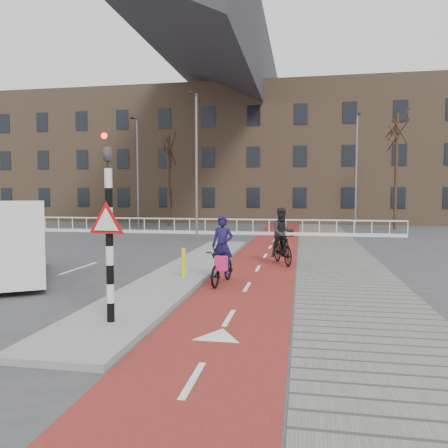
# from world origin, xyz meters

# --- Properties ---
(ground) EXTENTS (120.00, 120.00, 0.00)m
(ground) POSITION_xyz_m (0.00, 0.00, 0.00)
(ground) COLOR #38383A
(ground) RESTS_ON ground
(bike_lane) EXTENTS (2.50, 60.00, 0.01)m
(bike_lane) POSITION_xyz_m (1.50, 10.00, 0.01)
(bike_lane) COLOR maroon
(bike_lane) RESTS_ON ground
(sidewalk) EXTENTS (3.00, 60.00, 0.01)m
(sidewalk) POSITION_xyz_m (4.30, 10.00, 0.01)
(sidewalk) COLOR slate
(sidewalk) RESTS_ON ground
(curb_island) EXTENTS (1.80, 16.00, 0.12)m
(curb_island) POSITION_xyz_m (-0.70, 4.00, 0.06)
(curb_island) COLOR gray
(curb_island) RESTS_ON ground
(traffic_signal) EXTENTS (0.80, 0.80, 3.68)m
(traffic_signal) POSITION_xyz_m (-0.60, -2.02, 1.99)
(traffic_signal) COLOR black
(traffic_signal) RESTS_ON curb_island
(bollard) EXTENTS (0.12, 0.12, 0.83)m
(bollard) POSITION_xyz_m (-0.43, 2.56, 0.54)
(bollard) COLOR yellow
(bollard) RESTS_ON curb_island
(cyclist_near) EXTENTS (0.85, 1.89, 1.91)m
(cyclist_near) POSITION_xyz_m (0.77, 2.27, 0.65)
(cyclist_near) COLOR black
(cyclist_near) RESTS_ON bike_lane
(cyclist_far) EXTENTS (1.18, 1.96, 2.03)m
(cyclist_far) POSITION_xyz_m (2.28, 5.98, 0.85)
(cyclist_far) COLOR black
(cyclist_far) RESTS_ON bike_lane
(van) EXTENTS (4.65, 5.66, 2.29)m
(van) POSITION_xyz_m (-5.61, 1.81, 1.20)
(van) COLOR white
(van) RESTS_ON ground
(railing) EXTENTS (28.00, 0.10, 0.99)m
(railing) POSITION_xyz_m (-5.00, 17.00, 0.31)
(railing) COLOR silver
(railing) RESTS_ON ground
(townhouse_row) EXTENTS (46.00, 10.00, 15.90)m
(townhouse_row) POSITION_xyz_m (-3.00, 32.00, 7.81)
(townhouse_row) COLOR #7F6047
(townhouse_row) RESTS_ON ground
(tree_mid) EXTENTS (0.27, 0.27, 7.00)m
(tree_mid) POSITION_xyz_m (-7.27, 23.24, 3.50)
(tree_mid) COLOR black
(tree_mid) RESTS_ON ground
(tree_right) EXTENTS (0.22, 0.22, 8.15)m
(tree_right) POSITION_xyz_m (9.47, 22.95, 4.07)
(tree_right) COLOR black
(tree_right) RESTS_ON ground
(streetlight_near) EXTENTS (0.12, 0.12, 7.81)m
(streetlight_near) POSITION_xyz_m (-2.65, 13.32, 3.90)
(streetlight_near) COLOR slate
(streetlight_near) RESTS_ON ground
(streetlight_left) EXTENTS (0.12, 0.12, 8.13)m
(streetlight_left) POSITION_xyz_m (-9.21, 21.66, 4.06)
(streetlight_left) COLOR slate
(streetlight_left) RESTS_ON ground
(streetlight_right) EXTENTS (0.12, 0.12, 7.83)m
(streetlight_right) POSITION_xyz_m (6.54, 21.06, 3.92)
(streetlight_right) COLOR slate
(streetlight_right) RESTS_ON ground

